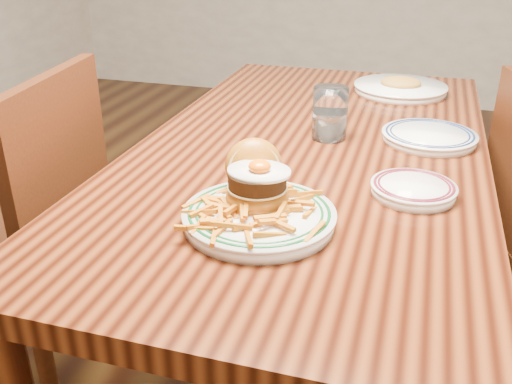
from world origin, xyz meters
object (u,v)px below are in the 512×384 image
(main_plate, at_px, (258,202))
(side_plate, at_px, (413,188))
(table, at_px, (310,176))
(chair_left, at_px, (26,246))

(main_plate, relative_size, side_plate, 1.66)
(table, height_order, main_plate, main_plate)
(table, height_order, side_plate, side_plate)
(main_plate, distance_m, side_plate, 0.34)
(table, xyz_separation_m, chair_left, (-0.66, -0.30, -0.15))
(chair_left, bearing_deg, side_plate, -2.94)
(chair_left, bearing_deg, table, 16.89)
(chair_left, height_order, side_plate, chair_left)
(table, height_order, chair_left, chair_left)
(chair_left, bearing_deg, main_plate, -17.98)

